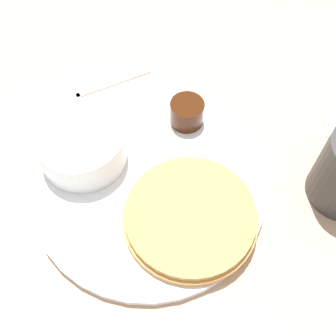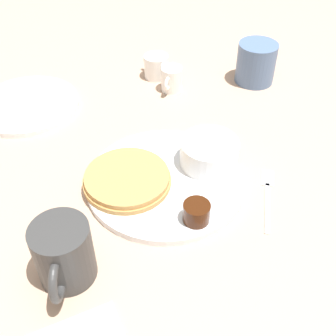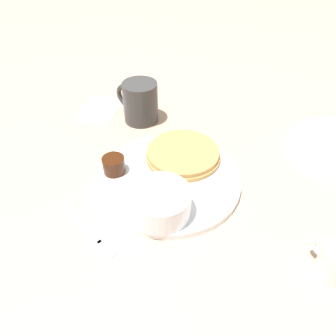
# 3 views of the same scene
# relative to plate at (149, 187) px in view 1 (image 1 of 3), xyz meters

# --- Properties ---
(ground_plane) EXTENTS (4.00, 4.00, 0.00)m
(ground_plane) POSITION_rel_plate_xyz_m (0.00, 0.00, -0.01)
(ground_plane) COLOR tan
(plate) EXTENTS (0.26, 0.26, 0.01)m
(plate) POSITION_rel_plate_xyz_m (0.00, 0.00, 0.00)
(plate) COLOR white
(plate) RESTS_ON ground_plane
(pancake_stack) EXTENTS (0.15, 0.15, 0.02)m
(pancake_stack) POSITION_rel_plate_xyz_m (-0.06, 0.02, 0.01)
(pancake_stack) COLOR #B78447
(pancake_stack) RESTS_ON plate
(bowl) EXTENTS (0.10, 0.10, 0.05)m
(bowl) POSITION_rel_plate_xyz_m (0.08, 0.01, 0.03)
(bowl) COLOR white
(bowl) RESTS_ON plate
(syrup_cup) EXTENTS (0.04, 0.04, 0.03)m
(syrup_cup) POSITION_rel_plate_xyz_m (0.01, -0.10, 0.02)
(syrup_cup) COLOR #38190A
(syrup_cup) RESTS_ON plate
(butter_ramekin) EXTENTS (0.05, 0.05, 0.04)m
(butter_ramekin) POSITION_rel_plate_xyz_m (0.10, -0.01, 0.02)
(butter_ramekin) COLOR white
(butter_ramekin) RESTS_ON plate
(fork) EXTENTS (0.09, 0.13, 0.00)m
(fork) POSITION_rel_plate_xyz_m (0.15, -0.09, -0.00)
(fork) COLOR silver
(fork) RESTS_ON ground_plane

